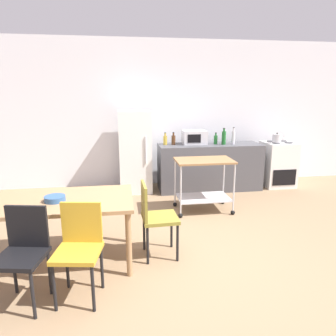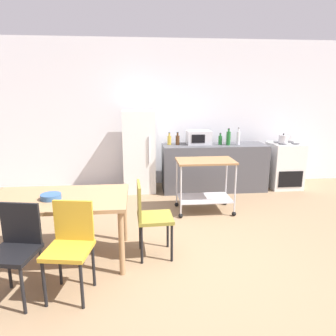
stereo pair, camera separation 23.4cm
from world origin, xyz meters
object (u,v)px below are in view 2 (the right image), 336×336
(refrigerator, at_px, (139,151))
(bottle_hot_sauce, at_px, (178,140))
(dining_table, at_px, (60,204))
(stove_oven, at_px, (284,165))
(bottle_vinegar, at_px, (169,140))
(fruit_bowl, at_px, (51,197))
(microwave, at_px, (199,137))
(chair_black, at_px, (16,246))
(kettle, at_px, (283,139))
(bottle_sparkling_water, at_px, (220,140))
(chair_olive, at_px, (149,214))
(chair_mustard, at_px, (70,242))
(bottle_soy_sauce, at_px, (228,138))
(bottle_soda, at_px, (238,138))
(kitchen_cart, at_px, (205,177))

(refrigerator, xyz_separation_m, bottle_hot_sauce, (0.74, -0.04, 0.22))
(dining_table, relative_size, stove_oven, 1.63)
(bottle_vinegar, distance_m, fruit_bowl, 3.02)
(microwave, bearing_deg, chair_black, -125.87)
(stove_oven, relative_size, kettle, 3.84)
(stove_oven, height_order, bottle_sparkling_water, bottle_sparkling_water)
(chair_black, distance_m, stove_oven, 5.12)
(chair_olive, height_order, bottle_vinegar, bottle_vinegar)
(chair_olive, distance_m, stove_oven, 3.75)
(chair_mustard, height_order, fruit_bowl, chair_mustard)
(bottle_hot_sauce, height_order, bottle_soy_sauce, bottle_soy_sauce)
(chair_mustard, height_order, bottle_soda, bottle_soda)
(bottle_soda, height_order, kettle, bottle_soda)
(bottle_vinegar, relative_size, bottle_soda, 0.71)
(refrigerator, distance_m, fruit_bowl, 2.78)
(microwave, relative_size, bottle_soda, 1.40)
(chair_mustard, bearing_deg, microwave, 69.84)
(bottle_sparkling_water, distance_m, kettle, 1.23)
(fruit_bowl, relative_size, kettle, 0.92)
(kettle, bearing_deg, fruit_bowl, -147.23)
(chair_black, bearing_deg, kitchen_cart, 53.29)
(chair_black, height_order, fruit_bowl, chair_black)
(microwave, height_order, fruit_bowl, microwave)
(chair_mustard, bearing_deg, bottle_sparkling_water, 63.84)
(bottle_vinegar, xyz_separation_m, fruit_bowl, (-1.56, -2.58, -0.21))
(dining_table, xyz_separation_m, kitchen_cart, (1.93, 1.31, -0.10))
(microwave, xyz_separation_m, bottle_soy_sauce, (0.54, -0.15, 0.00))
(kitchen_cart, relative_size, bottle_vinegar, 3.90)
(kitchen_cart, distance_m, bottle_soy_sauce, 1.34)
(stove_oven, distance_m, fruit_bowl, 4.63)
(chair_black, bearing_deg, microwave, 65.41)
(refrigerator, height_order, kitchen_cart, refrigerator)
(microwave, bearing_deg, bottle_soy_sauce, -15.87)
(microwave, height_order, bottle_soda, bottle_soda)
(chair_olive, bearing_deg, bottle_vinegar, -13.14)
(chair_mustard, xyz_separation_m, stove_oven, (3.57, 3.10, -0.07))
(bottle_hot_sauce, height_order, kettle, bottle_hot_sauce)
(chair_olive, relative_size, bottle_sparkling_water, 3.97)
(bottle_soda, bearing_deg, chair_mustard, -130.29)
(stove_oven, relative_size, fruit_bowl, 4.19)
(stove_oven, distance_m, bottle_soda, 1.17)
(chair_mustard, relative_size, stove_oven, 0.97)
(bottle_vinegar, relative_size, bottle_soy_sauce, 0.74)
(chair_mustard, xyz_separation_m, bottle_hot_sauce, (1.41, 3.14, 0.48))
(kettle, bearing_deg, microwave, 174.03)
(chair_black, relative_size, bottle_sparkling_water, 3.97)
(bottle_vinegar, relative_size, kettle, 0.97)
(chair_black, distance_m, microwave, 3.97)
(refrigerator, relative_size, kitchen_cart, 1.70)
(dining_table, xyz_separation_m, bottle_hot_sauce, (1.64, 2.50, 0.33))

